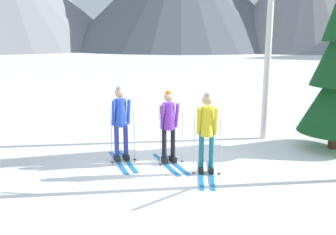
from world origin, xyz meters
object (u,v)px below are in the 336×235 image
at_px(skier_in_purple, 168,122).
at_px(birch_tree_tall, 269,40).
at_px(skier_in_yellow, 207,130).
at_px(skier_in_blue, 121,119).

bearing_deg(skier_in_purple, birch_tree_tall, 50.24).
bearing_deg(skier_in_yellow, skier_in_blue, 169.53).
relative_size(skier_in_blue, birch_tree_tall, 0.33).
bearing_deg(skier_in_purple, skier_in_blue, -174.35).
height_order(skier_in_purple, birch_tree_tall, birch_tree_tall).
relative_size(skier_in_purple, skier_in_yellow, 0.97).
xyz_separation_m(skier_in_blue, skier_in_yellow, (2.08, -0.38, -0.04)).
relative_size(skier_in_yellow, birch_tree_tall, 0.33).
bearing_deg(skier_in_blue, skier_in_yellow, -10.47).
height_order(skier_in_blue, skier_in_purple, skier_in_blue).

